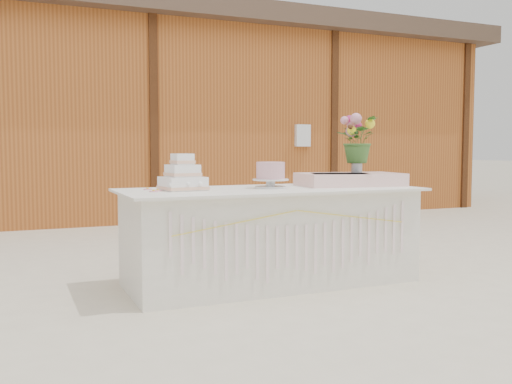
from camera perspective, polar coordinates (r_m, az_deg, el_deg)
ground at (r=4.69m, az=1.47°, el=-9.06°), size 80.00×80.00×0.00m
barn at (r=10.33m, az=-12.83°, el=7.50°), size 12.60×4.60×3.30m
cake_table at (r=4.61m, az=1.51°, el=-4.39°), size 2.40×1.00×0.77m
wedding_cake at (r=4.40m, az=-7.35°, el=1.41°), size 0.34×0.34×0.28m
pink_cake_stand at (r=4.60m, az=1.47°, el=1.86°), size 0.29×0.29×0.21m
satin_runner at (r=4.98m, az=9.36°, el=1.25°), size 0.92×0.60×0.11m
flower_vase at (r=5.05m, az=10.02°, el=2.66°), size 0.10×0.10×0.13m
bouquet at (r=5.05m, az=10.06°, el=5.72°), size 0.48×0.47×0.41m
loose_flowers at (r=4.41m, az=-10.56°, el=0.25°), size 0.14×0.33×0.02m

